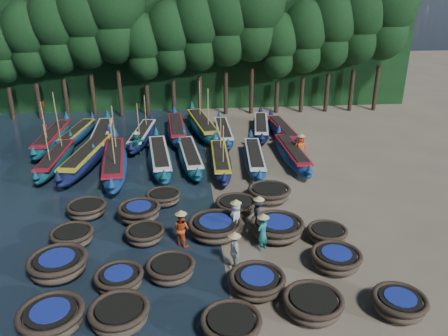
{
  "coord_description": "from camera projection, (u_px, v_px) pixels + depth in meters",
  "views": [
    {
      "loc": [
        -1.47,
        -18.06,
        10.4
      ],
      "look_at": [
        0.69,
        4.03,
        1.3
      ],
      "focal_mm": 35.0,
      "sensor_mm": 36.0,
      "label": 1
    }
  ],
  "objects": [
    {
      "name": "ground",
      "position": [
        218.0,
        226.0,
        20.71
      ],
      "size": [
        120.0,
        120.0,
        0.0
      ],
      "primitive_type": "plane",
      "color": "#7C705A",
      "rests_on": "ground"
    },
    {
      "name": "foliage_wall",
      "position": [
        196.0,
        52.0,
        40.45
      ],
      "size": [
        40.0,
        3.0,
        10.0
      ],
      "primitive_type": "cube",
      "color": "black",
      "rests_on": "ground"
    },
    {
      "name": "coracle_5",
      "position": [
        51.0,
        318.0,
        14.21
      ],
      "size": [
        2.43,
        2.43,
        0.82
      ],
      "rotation": [
        0.0,
        0.0,
        0.24
      ],
      "color": "brown",
      "rests_on": "ground"
    },
    {
      "name": "coracle_6",
      "position": [
        120.0,
        315.0,
        14.38
      ],
      "size": [
        2.43,
        2.43,
        0.8
      ],
      "rotation": [
        0.0,
        0.0,
        -0.4
      ],
      "color": "brown",
      "rests_on": "ground"
    },
    {
      "name": "coracle_7",
      "position": [
        231.0,
        325.0,
        14.02
      ],
      "size": [
        2.02,
        2.02,
        0.71
      ],
      "rotation": [
        0.0,
        0.0,
        0.06
      ],
      "color": "brown",
      "rests_on": "ground"
    },
    {
      "name": "coracle_8",
      "position": [
        313.0,
        304.0,
        14.91
      ],
      "size": [
        2.29,
        2.29,
        0.75
      ],
      "rotation": [
        0.0,
        0.0,
        -0.2
      ],
      "color": "brown",
      "rests_on": "ground"
    },
    {
      "name": "coracle_9",
      "position": [
        399.0,
        304.0,
        14.93
      ],
      "size": [
        2.13,
        2.13,
        0.73
      ],
      "rotation": [
        0.0,
        0.0,
        0.28
      ],
      "color": "brown",
      "rests_on": "ground"
    },
    {
      "name": "coracle_10",
      "position": [
        58.0,
        265.0,
        16.96
      ],
      "size": [
        2.32,
        2.32,
        0.84
      ],
      "rotation": [
        0.0,
        0.0,
        -0.07
      ],
      "color": "brown",
      "rests_on": "ground"
    },
    {
      "name": "coracle_11",
      "position": [
        119.0,
        279.0,
        16.22
      ],
      "size": [
        1.95,
        1.95,
        0.72
      ],
      "rotation": [
        0.0,
        0.0,
        0.17
      ],
      "color": "brown",
      "rests_on": "ground"
    },
    {
      "name": "coracle_12",
      "position": [
        171.0,
        269.0,
        16.81
      ],
      "size": [
        2.02,
        2.02,
        0.72
      ],
      "rotation": [
        0.0,
        0.0,
        -0.17
      ],
      "color": "brown",
      "rests_on": "ground"
    },
    {
      "name": "coracle_13",
      "position": [
        257.0,
        282.0,
        16.05
      ],
      "size": [
        2.4,
        2.4,
        0.74
      ],
      "rotation": [
        0.0,
        0.0,
        -0.28
      ],
      "color": "brown",
      "rests_on": "ground"
    },
    {
      "name": "coracle_14",
      "position": [
        336.0,
        259.0,
        17.42
      ],
      "size": [
        2.06,
        2.06,
        0.74
      ],
      "rotation": [
        0.0,
        0.0,
        0.03
      ],
      "color": "brown",
      "rests_on": "ground"
    },
    {
      "name": "coracle_15",
      "position": [
        72.0,
        237.0,
        19.0
      ],
      "size": [
        1.93,
        1.93,
        0.74
      ],
      "rotation": [
        0.0,
        0.0,
        -0.12
      ],
      "color": "brown",
      "rests_on": "ground"
    },
    {
      "name": "coracle_16",
      "position": [
        145.0,
        234.0,
        19.26
      ],
      "size": [
        1.76,
        1.76,
        0.67
      ],
      "rotation": [
        0.0,
        0.0,
        -0.02
      ],
      "color": "brown",
      "rests_on": "ground"
    },
    {
      "name": "coracle_17",
      "position": [
        215.0,
        227.0,
        19.66
      ],
      "size": [
        2.75,
        2.75,
        0.82
      ],
      "rotation": [
        0.0,
        0.0,
        0.19
      ],
      "color": "brown",
      "rests_on": "ground"
    },
    {
      "name": "coracle_18",
      "position": [
        277.0,
        228.0,
        19.59
      ],
      "size": [
        2.93,
        2.93,
        0.82
      ],
      "rotation": [
        0.0,
        0.0,
        -0.36
      ],
      "color": "brown",
      "rests_on": "ground"
    },
    {
      "name": "coracle_19",
      "position": [
        327.0,
        234.0,
        19.29
      ],
      "size": [
        2.05,
        2.05,
        0.67
      ],
      "rotation": [
        0.0,
        0.0,
        -0.31
      ],
      "color": "brown",
      "rests_on": "ground"
    },
    {
      "name": "coracle_20",
      "position": [
        87.0,
        209.0,
        21.44
      ],
      "size": [
        1.95,
        1.95,
        0.7
      ],
      "rotation": [
        0.0,
        0.0,
        -0.0
      ],
      "color": "brown",
      "rests_on": "ground"
    },
    {
      "name": "coracle_21",
      "position": [
        139.0,
        212.0,
        20.98
      ],
      "size": [
        2.09,
        2.09,
        0.83
      ],
      "rotation": [
        0.0,
        0.0,
        0.05
      ],
      "color": "brown",
      "rests_on": "ground"
    },
    {
      "name": "coracle_22",
      "position": [
        164.0,
        197.0,
        22.69
      ],
      "size": [
        2.1,
        2.1,
        0.67
      ],
      "rotation": [
        0.0,
        0.0,
        0.3
      ],
      "color": "brown",
      "rests_on": "ground"
    },
    {
      "name": "coracle_23",
      "position": [
        236.0,
        206.0,
        21.71
      ],
      "size": [
        2.17,
        2.17,
        0.73
      ],
      "rotation": [
        0.0,
        0.0,
        0.14
      ],
      "color": "brown",
      "rests_on": "ground"
    },
    {
      "name": "coracle_24",
      "position": [
        269.0,
        193.0,
        23.02
      ],
      "size": [
        2.45,
        2.45,
        0.77
      ],
      "rotation": [
        0.0,
        0.0,
        0.17
      ],
      "color": "brown",
      "rests_on": "ground"
    },
    {
      "name": "long_boat_1",
      "position": [
        56.0,
        159.0,
        27.43
      ],
      "size": [
        1.63,
        7.55,
        3.21
      ],
      "rotation": [
        0.0,
        0.0,
        -0.04
      ],
      "color": "#0E4E54",
      "rests_on": "ground"
    },
    {
      "name": "long_boat_2",
      "position": [
        88.0,
        157.0,
        27.52
      ],
      "size": [
        3.03,
        8.91,
        1.59
      ],
      "rotation": [
        0.0,
        0.0,
        -0.17
      ],
      "color": "#0F1739",
      "rests_on": "ground"
    },
    {
      "name": "long_boat_3",
      "position": [
        114.0,
        162.0,
        26.64
      ],
      "size": [
        2.5,
        8.97,
        3.83
      ],
      "rotation": [
        0.0,
        0.0,
        0.11
      ],
      "color": "navy",
      "rests_on": "ground"
    },
    {
      "name": "long_boat_4",
      "position": [
        160.0,
        158.0,
        27.57
      ],
      "size": [
        2.26,
        8.26,
        1.46
      ],
      "rotation": [
        0.0,
        0.0,
        0.1
      ],
      "color": "#0E4E54",
      "rests_on": "ground"
    },
    {
      "name": "long_boat_5",
      "position": [
        190.0,
        156.0,
        27.83
      ],
      "size": [
        2.06,
        7.77,
        1.37
      ],
      "rotation": [
        0.0,
        0.0,
        0.09
      ],
      "color": "#0E4E54",
      "rests_on": "ground"
    },
    {
      "name": "long_boat_6",
      "position": [
        220.0,
        161.0,
        27.21
      ],
      "size": [
        1.54,
        7.58,
        3.22
      ],
      "rotation": [
        0.0,
        0.0,
        -0.03
      ],
      "color": "#0F1739",
      "rests_on": "ground"
    },
    {
      "name": "long_boat_7",
      "position": [
        254.0,
        158.0,
        27.57
      ],
      "size": [
        1.95,
        7.59,
        1.34
      ],
      "rotation": [
        0.0,
        0.0,
        -0.08
      ],
      "color": "navy",
      "rests_on": "ground"
    },
    {
      "name": "long_boat_8",
      "position": [
        292.0,
        154.0,
        28.26
      ],
      "size": [
        1.54,
        7.86,
        1.38
      ],
      "rotation": [
        0.0,
        0.0,
        0.02
      ],
      "color": "navy",
      "rests_on": "ground"
    },
    {
      "name": "long_boat_9",
      "position": [
        53.0,
        138.0,
        31.14
      ],
      "size": [
        1.67,
        8.51,
        3.62
      ],
      "rotation": [
        0.0,
        0.0,
        -0.02
      ],
      "color": "#0E4E54",
      "rests_on": "ground"
    },
    {
      "name": "long_boat_10",
      "position": [
        78.0,
        134.0,
        32.34
      ],
      "size": [
        2.3,
        7.24,
        1.29
      ],
      "rotation": [
        0.0,
        0.0,
        -0.15
      ],
      "color": "navy",
      "rests_on": "ground"
    },
    {
      "name": "long_boat_11",
      "position": [
        102.0,
        136.0,
        31.56
      ],
      "size": [
        1.82,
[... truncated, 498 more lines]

